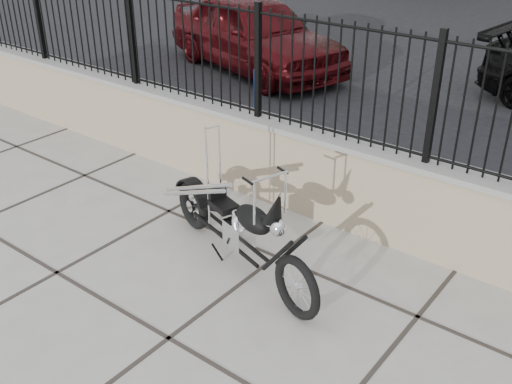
% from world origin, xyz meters
% --- Properties ---
extents(ground_plane, '(90.00, 90.00, 0.00)m').
position_xyz_m(ground_plane, '(0.00, 0.00, 0.00)').
color(ground_plane, '#99968E').
rests_on(ground_plane, ground).
extents(retaining_wall, '(14.00, 0.36, 0.96)m').
position_xyz_m(retaining_wall, '(0.00, 2.50, 0.48)').
color(retaining_wall, gray).
rests_on(retaining_wall, ground_plane).
extents(iron_fence, '(14.00, 0.08, 1.20)m').
position_xyz_m(iron_fence, '(0.00, 2.50, 1.56)').
color(iron_fence, black).
rests_on(iron_fence, retaining_wall).
extents(chopper_motorcycle, '(2.24, 1.06, 1.34)m').
position_xyz_m(chopper_motorcycle, '(-0.23, 1.17, 0.67)').
color(chopper_motorcycle, black).
rests_on(chopper_motorcycle, ground_plane).
extents(car_red, '(4.49, 2.81, 1.42)m').
position_xyz_m(car_red, '(-4.18, 6.55, 0.71)').
color(car_red, '#41090C').
rests_on(car_red, parking_lot).
extents(bollard_a, '(0.13, 0.13, 0.85)m').
position_xyz_m(bollard_a, '(-2.35, 4.24, 0.43)').
color(bollard_a, '#0B17A8').
rests_on(bollard_a, ground_plane).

